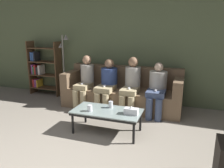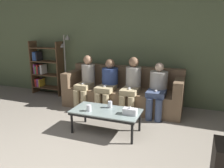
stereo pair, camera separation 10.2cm
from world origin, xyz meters
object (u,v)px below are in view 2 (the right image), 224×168
tissue_box (130,111)px  cup_near_right (110,104)px  coffee_table (106,113)px  couch (123,93)px  seated_person_mid_left (108,82)px  seated_person_left_end (86,80)px  seated_person_right_end (158,87)px  cup_near_left (89,108)px  standing_lamp (66,60)px  bookshelf (44,69)px  seated_person_mid_right (132,83)px

tissue_box → cup_near_right: bearing=157.2°
coffee_table → tissue_box: 0.43m
couch → seated_person_mid_left: size_ratio=2.38×
cup_near_right → seated_person_left_end: (-0.94, 0.94, 0.16)m
seated_person_right_end → seated_person_mid_left: bearing=-179.6°
cup_near_left → standing_lamp: (-1.40, 1.55, 0.53)m
tissue_box → seated_person_left_end: 1.75m
bookshelf → seated_person_mid_left: bearing=-13.6°
bookshelf → seated_person_mid_right: bookshelf is taller
standing_lamp → seated_person_left_end: bearing=-25.5°
cup_near_right → tissue_box: 0.44m
couch → seated_person_mid_right: bearing=-40.4°
tissue_box → seated_person_mid_right: size_ratio=0.19×
seated_person_mid_right → cup_near_right: bearing=-97.4°
couch → bookshelf: 2.35m
seated_person_mid_left → coffee_table: bearing=-69.8°
coffee_table → seated_person_mid_right: bearing=82.8°
tissue_box → seated_person_mid_right: seated_person_mid_right is taller
cup_near_left → bookshelf: bearing=142.2°
standing_lamp → seated_person_left_end: 0.89m
couch → coffee_table: (0.13, -1.30, 0.02)m
tissue_box → standing_lamp: standing_lamp is taller
bookshelf → standing_lamp: 0.85m
standing_lamp → seated_person_mid_right: size_ratio=1.37×
seated_person_left_end → cup_near_right: bearing=-44.8°
cup_near_left → seated_person_right_end: size_ratio=0.10×
seated_person_mid_left → seated_person_right_end: seated_person_mid_left is taller
seated_person_mid_left → seated_person_mid_right: seated_person_mid_right is taller
couch → cup_near_right: size_ratio=22.41×
seated_person_mid_left → seated_person_right_end: (1.06, 0.01, -0.01)m
coffee_table → seated_person_left_end: (-0.93, 1.08, 0.26)m
couch → bookshelf: bookshelf is taller
cup_near_right → seated_person_mid_left: size_ratio=0.11×
couch → seated_person_left_end: 0.87m
cup_near_left → seated_person_left_end: size_ratio=0.09×
standing_lamp → seated_person_left_end: standing_lamp is taller
coffee_table → seated_person_mid_left: (-0.40, 1.08, 0.24)m
seated_person_left_end → seated_person_mid_left: size_ratio=1.05×
cup_near_right → bookshelf: bearing=149.9°
bookshelf → standing_lamp: size_ratio=0.89×
cup_near_left → seated_person_mid_right: (0.39, 1.20, 0.17)m
seated_person_left_end → seated_person_right_end: size_ratio=1.08×
seated_person_mid_left → bookshelf: bearing=166.4°
cup_near_left → seated_person_left_end: 1.39m
seated_person_right_end → seated_person_mid_right: bearing=-179.0°
coffee_table → seated_person_mid_left: seated_person_mid_left is taller
couch → tissue_box: (0.55, -1.33, 0.11)m
bookshelf → seated_person_mid_right: bearing=-10.9°
bookshelf → couch: bearing=-6.7°
standing_lamp → seated_person_mid_right: (1.79, -0.35, -0.35)m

